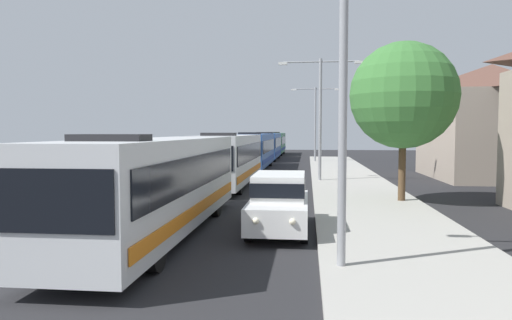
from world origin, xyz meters
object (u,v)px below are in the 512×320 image
bus_second_in_line (230,158)px  roadside_tree (403,96)px  white_suv (279,200)px  streetlamp_far (315,116)px  streetlamp_near (344,44)px  streetlamp_mid (320,106)px  bus_middle (255,150)px  bus_fourth_in_line (268,145)px  bus_lead (160,182)px  box_truck_oncoming (254,142)px  bus_rear (275,143)px

bus_second_in_line → roadside_tree: 11.06m
bus_second_in_line → roadside_tree: bearing=-33.2°
white_suv → streetlamp_far: size_ratio=0.60×
streetlamp_near → streetlamp_far: streetlamp_near is taller
bus_second_in_line → streetlamp_mid: 6.88m
bus_middle → streetlamp_mid: streetlamp_mid is taller
bus_fourth_in_line → bus_second_in_line: bearing=-90.0°
bus_lead → roadside_tree: size_ratio=1.73×
bus_lead → white_suv: bus_lead is taller
box_truck_oncoming → streetlamp_near: bearing=-81.5°
bus_lead → streetlamp_near: 7.25m
bus_second_in_line → white_suv: bearing=-73.3°
bus_rear → bus_lead: bearing=-90.0°
streetlamp_far → roadside_tree: 28.11m
white_suv → box_truck_oncoming: 54.61m
white_suv → bus_fourth_in_line: bearing=95.5°
box_truck_oncoming → roadside_tree: size_ratio=1.17×
bus_rear → streetlamp_near: size_ratio=1.31×
bus_second_in_line → bus_rear: bearing=90.0°
white_suv → streetlamp_mid: bearing=83.6°
bus_rear → streetlamp_mid: (5.40, -35.39, 3.21)m
bus_rear → roadside_tree: (8.86, -44.00, 3.19)m
bus_rear → streetlamp_far: size_ratio=1.39×
bus_fourth_in_line → streetlamp_near: size_ratio=1.34×
streetlamp_near → streetlamp_mid: size_ratio=1.07×
bus_rear → white_suv: size_ratio=2.33×
bus_second_in_line → streetlamp_far: streetlamp_far is taller
bus_fourth_in_line → roadside_tree: 33.37m
streetlamp_far → roadside_tree: size_ratio=1.09×
bus_lead → bus_rear: same height
streetlamp_near → bus_fourth_in_line: bearing=97.2°
bus_second_in_line → bus_fourth_in_line: size_ratio=1.06×
roadside_tree → white_suv: bearing=-128.4°
bus_rear → streetlamp_mid: 35.94m
white_suv → streetlamp_near: (1.70, -4.16, 4.22)m
streetlamp_far → bus_second_in_line: bearing=-103.7°
bus_second_in_line → streetlamp_near: (5.40, -16.48, 3.56)m
bus_second_in_line → streetlamp_far: 22.97m
bus_second_in_line → streetlamp_far: size_ratio=1.51×
bus_fourth_in_line → streetlamp_near: streetlamp_near is taller
bus_fourth_in_line → box_truck_oncoming: (-3.30, 15.62, 0.03)m
bus_lead → roadside_tree: roadside_tree is taller
bus_second_in_line → streetlamp_mid: bearing=27.5°
bus_lead → bus_fourth_in_line: (-0.00, 39.42, -0.00)m
bus_lead → bus_second_in_line: 13.21m
white_suv → streetlamp_mid: (1.70, 15.13, 3.87)m
bus_rear → roadside_tree: size_ratio=1.52×
bus_middle → streetlamp_mid: 12.07m
bus_second_in_line → bus_rear: same height
white_suv → roadside_tree: bearing=51.6°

